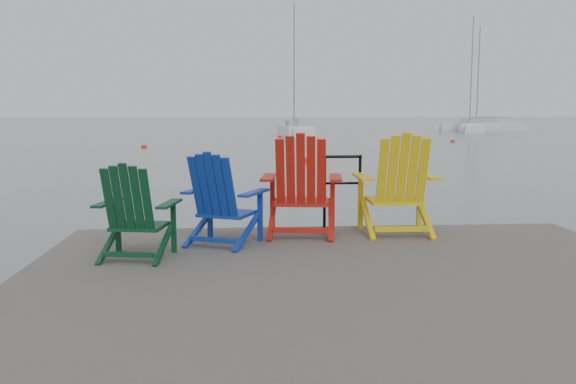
{
  "coord_description": "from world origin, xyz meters",
  "views": [
    {
      "loc": [
        -0.95,
        -4.97,
        1.94
      ],
      "look_at": [
        -0.37,
        3.17,
        0.85
      ],
      "focal_mm": 38.0,
      "sensor_mm": 36.0,
      "label": 1
    }
  ],
  "objects": [
    {
      "name": "ground",
      "position": [
        0.0,
        0.0,
        0.0
      ],
      "size": [
        400.0,
        400.0,
        0.0
      ],
      "primitive_type": "plane",
      "color": "slate",
      "rests_on": "ground"
    },
    {
      "name": "chair_yellow",
      "position": [
        0.82,
        1.95,
        1.09
      ],
      "size": [
        0.94,
        0.87,
        1.17
      ],
      "rotation": [
        0.0,
        0.0,
        -0.02
      ],
      "color": "yellow",
      "rests_on": "dock"
    },
    {
      "name": "buoy_b",
      "position": [
        -6.29,
        27.74,
        0.0
      ],
      "size": [
        0.34,
        0.34,
        0.34
      ],
      "primitive_type": "sphere",
      "color": "red",
      "rests_on": "ground"
    },
    {
      "name": "chair_blue",
      "position": [
        -1.21,
        1.53,
        1.0
      ],
      "size": [
        0.97,
        0.93,
        0.99
      ],
      "rotation": [
        0.0,
        0.0,
        -0.43
      ],
      "color": "navy",
      "rests_on": "dock"
    },
    {
      "name": "buoy_d",
      "position": [
        1.61,
        40.0,
        0.0
      ],
      "size": [
        0.33,
        0.33,
        0.33
      ],
      "primitive_type": "sphere",
      "color": "red",
      "rests_on": "ground"
    },
    {
      "name": "handrail",
      "position": [
        0.25,
        2.45,
        1.04
      ],
      "size": [
        0.48,
        0.04,
        0.9
      ],
      "color": "black",
      "rests_on": "dock"
    },
    {
      "name": "sailboat_near",
      "position": [
        2.9,
        42.17,
        0.36
      ],
      "size": [
        2.38,
        7.48,
        10.32
      ],
      "rotation": [
        0.0,
        0.0,
        0.06
      ],
      "color": "silver",
      "rests_on": "ground"
    },
    {
      "name": "buoy_a",
      "position": [
        1.3,
        17.8,
        0.0
      ],
      "size": [
        0.4,
        0.4,
        0.4
      ],
      "primitive_type": "sphere",
      "color": "red",
      "rests_on": "ground"
    },
    {
      "name": "dock",
      "position": [
        0.0,
        0.0,
        0.35
      ],
      "size": [
        6.0,
        5.0,
        1.4
      ],
      "color": "#2E2B29",
      "rests_on": "ground"
    },
    {
      "name": "buoy_c",
      "position": [
        12.06,
        32.45,
        0.0
      ],
      "size": [
        0.33,
        0.33,
        0.33
      ],
      "primitive_type": "sphere",
      "color": "red",
      "rests_on": "ground"
    },
    {
      "name": "chair_green",
      "position": [
        -2.02,
        0.95,
        0.97
      ],
      "size": [
        0.83,
        0.78,
        0.93
      ],
      "rotation": [
        0.0,
        0.0,
        -0.17
      ],
      "color": "#0A371D",
      "rests_on": "dock"
    },
    {
      "name": "sailboat_far",
      "position": [
        21.89,
        52.98,
        0.36
      ],
      "size": [
        7.56,
        3.81,
        10.25
      ],
      "rotation": [
        0.0,
        0.0,
        1.3
      ],
      "color": "silver",
      "rests_on": "ground"
    },
    {
      "name": "chair_red",
      "position": [
        -0.31,
        1.95,
        1.08
      ],
      "size": [
        1.0,
        0.94,
        1.16
      ],
      "rotation": [
        0.0,
        0.0,
        -0.13
      ],
      "color": "#B5180D",
      "rests_on": "dock"
    },
    {
      "name": "sailboat_mid",
      "position": [
        20.34,
        51.67,
        0.36
      ],
      "size": [
        4.22,
        8.22,
        11.05
      ],
      "rotation": [
        0.0,
        0.0,
        -0.28
      ],
      "color": "white",
      "rests_on": "ground"
    }
  ]
}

